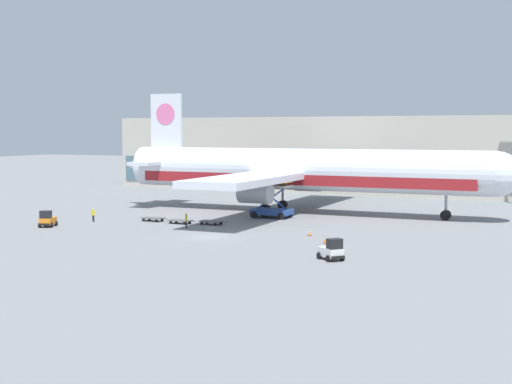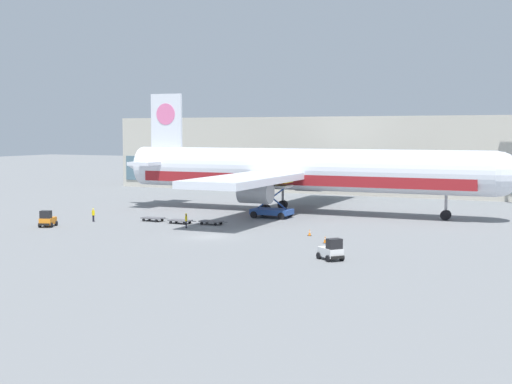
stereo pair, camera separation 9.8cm
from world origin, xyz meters
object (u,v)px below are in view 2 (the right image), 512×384
object	(u,v)px
baggage_tug_mid	(331,250)
baggage_dolly_lead	(153,218)
baggage_tug_foreground	(47,220)
ground_crew_far	(186,219)
baggage_dolly_third	(211,222)
traffic_cone_far	(310,233)
airplane_main	(297,171)
ground_crew_near	(93,214)
scissor_lift_loader	(272,204)
traffic_cone_near	(325,239)
baggage_dolly_second	(180,221)

from	to	relation	value
baggage_tug_mid	baggage_dolly_lead	bearing A→B (deg)	-169.13
baggage_tug_foreground	ground_crew_far	bearing A→B (deg)	90.60
baggage_dolly_third	traffic_cone_far	bearing A→B (deg)	-11.95
airplane_main	ground_crew_near	size ratio (longest dim) A/B	33.94
airplane_main	ground_crew_far	world-z (taller)	airplane_main
scissor_lift_loader	baggage_tug_mid	xyz separation A→B (m)	(17.58, -26.01, -0.99)
traffic_cone_far	baggage_tug_mid	bearing A→B (deg)	-61.14
ground_crew_far	traffic_cone_near	bearing A→B (deg)	54.49
airplane_main	baggage_tug_mid	xyz separation A→B (m)	(16.85, -32.77, -4.96)
ground_crew_far	traffic_cone_near	world-z (taller)	ground_crew_far
baggage_dolly_third	baggage_dolly_lead	bearing A→B (deg)	-176.55
baggage_tug_foreground	scissor_lift_loader	bearing A→B (deg)	112.98
traffic_cone_near	scissor_lift_loader	bearing A→B (deg)	128.68
baggage_dolly_lead	ground_crew_near	bearing A→B (deg)	-149.12
airplane_main	baggage_dolly_second	distance (m)	20.00
ground_crew_near	ground_crew_far	xyz separation A→B (m)	(13.66, 0.00, 0.04)
airplane_main	baggage_dolly_lead	distance (m)	21.78
traffic_cone_far	airplane_main	bearing A→B (deg)	116.10
airplane_main	baggage_tug_foreground	world-z (taller)	airplane_main
scissor_lift_loader	baggage_dolly_second	world-z (taller)	scissor_lift_loader
scissor_lift_loader	baggage_dolly_lead	distance (m)	15.74
baggage_tug_foreground	traffic_cone_near	bearing A→B (deg)	73.32
ground_crew_near	baggage_dolly_third	bearing A→B (deg)	35.50
ground_crew_far	baggage_dolly_second	bearing A→B (deg)	-163.58
baggage_tug_mid	scissor_lift_loader	bearing A→B (deg)	163.30
baggage_dolly_second	traffic_cone_near	size ratio (longest dim) A/B	4.74
baggage_dolly_second	ground_crew_far	world-z (taller)	ground_crew_far
baggage_dolly_second	baggage_dolly_third	bearing A→B (deg)	13.59
traffic_cone_near	ground_crew_near	bearing A→B (deg)	173.79
traffic_cone_near	traffic_cone_far	size ratio (longest dim) A/B	1.08
ground_crew_near	ground_crew_far	size ratio (longest dim) A/B	0.97
scissor_lift_loader	baggage_tug_foreground	distance (m)	28.58
airplane_main	baggage_dolly_lead	world-z (taller)	airplane_main
traffic_cone_far	ground_crew_far	bearing A→B (deg)	-177.79
ground_crew_near	baggage_tug_foreground	bearing A→B (deg)	-86.53
baggage_dolly_second	traffic_cone_far	size ratio (longest dim) A/B	5.15
airplane_main	ground_crew_far	distance (m)	21.74
baggage_dolly_second	ground_crew_far	xyz separation A→B (m)	(2.74, -3.13, 0.66)
airplane_main	baggage_dolly_second	xyz separation A→B (m)	(-8.40, -17.31, -5.45)
ground_crew_near	traffic_cone_near	world-z (taller)	ground_crew_near
baggage_dolly_second	baggage_dolly_lead	bearing A→B (deg)	174.28
ground_crew_far	traffic_cone_near	size ratio (longest dim) A/B	2.26
baggage_dolly_third	airplane_main	bearing A→B (deg)	76.24
scissor_lift_loader	ground_crew_near	bearing A→B (deg)	-145.14
baggage_tug_foreground	traffic_cone_near	distance (m)	34.37
traffic_cone_far	baggage_tug_foreground	bearing A→B (deg)	-167.58
traffic_cone_near	traffic_cone_far	xyz separation A→B (m)	(-3.32, 4.12, -0.03)
baggage_dolly_second	traffic_cone_near	world-z (taller)	traffic_cone_near
airplane_main	ground_crew_near	bearing A→B (deg)	-134.87
traffic_cone_near	traffic_cone_far	distance (m)	5.29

